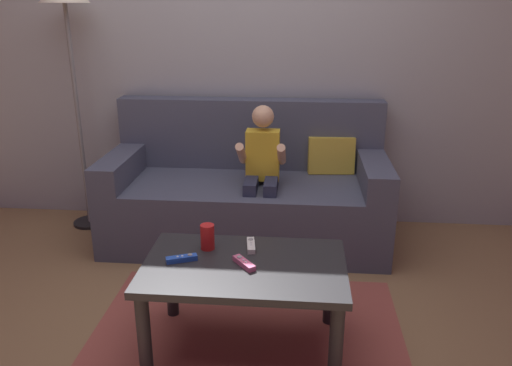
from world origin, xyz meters
name	(u,v)px	position (x,y,z in m)	size (l,w,h in m)	color
ground_plane	(208,342)	(0.00, 0.00, 0.00)	(9.82, 9.82, 0.00)	olive
wall_back	(243,49)	(0.00, 1.58, 1.25)	(4.91, 0.05, 2.50)	#999EA8
couch	(248,194)	(0.07, 1.19, 0.32)	(1.85, 0.80, 0.92)	#474C60
person_seated_on_couch	(262,171)	(0.18, 1.01, 0.55)	(0.30, 0.37, 0.95)	#282D47
coffee_table	(244,278)	(0.18, -0.02, 0.37)	(0.91, 0.57, 0.44)	#232326
area_rug	(245,346)	(0.18, -0.02, 0.00)	(1.53, 1.31, 0.01)	#9E4C42
game_remote_blue_near_edge	(182,259)	(-0.10, -0.02, 0.46)	(0.14, 0.09, 0.03)	blue
game_remote_white_center	(251,245)	(0.20, 0.14, 0.46)	(0.05, 0.14, 0.03)	white
game_remote_pink_far_corner	(244,263)	(0.18, -0.04, 0.46)	(0.12, 0.13, 0.03)	pink
soda_can	(207,237)	(-0.01, 0.11, 0.51)	(0.07, 0.07, 0.12)	red
floor_lamp	(65,8)	(-1.12, 1.32, 1.52)	(0.32, 0.32, 1.75)	black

